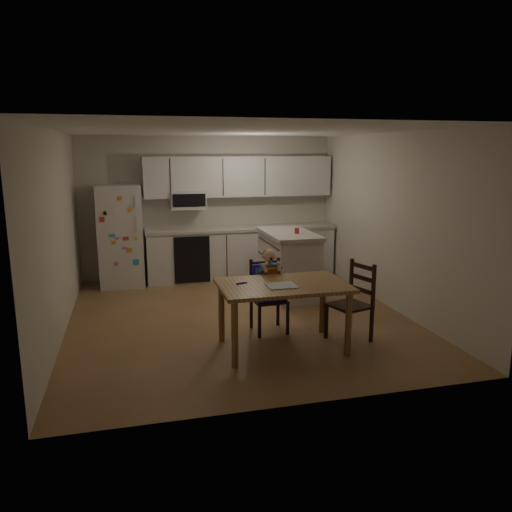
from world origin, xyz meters
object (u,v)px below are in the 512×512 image
object	(u,v)px
refrigerator	(121,236)
red_cup	(297,231)
chair_side	(356,296)
kitchen_island	(288,263)
chair_booster	(268,281)
dining_table	(283,293)

from	to	relation	value
refrigerator	red_cup	world-z (taller)	refrigerator
chair_side	kitchen_island	bearing A→B (deg)	168.06
refrigerator	chair_booster	xyz separation A→B (m)	(1.81, -2.74, -0.20)
kitchen_island	dining_table	size ratio (longest dim) A/B	0.95
red_cup	dining_table	world-z (taller)	red_cup
kitchen_island	red_cup	distance (m)	0.58
refrigerator	kitchen_island	distance (m)	2.86
red_cup	chair_side	world-z (taller)	red_cup
chair_booster	chair_side	world-z (taller)	chair_booster
red_cup	dining_table	bearing A→B (deg)	-113.03
red_cup	chair_booster	xyz separation A→B (m)	(-0.82, -1.30, -0.41)
chair_side	refrigerator	bearing A→B (deg)	-157.46
refrigerator	dining_table	size ratio (longest dim) A/B	1.17
kitchen_island	dining_table	xyz separation A→B (m)	(-0.75, -2.10, 0.16)
red_cup	chair_booster	world-z (taller)	red_cup
kitchen_island	chair_booster	xyz separation A→B (m)	(-0.75, -1.48, 0.14)
red_cup	dining_table	size ratio (longest dim) A/B	0.06
chair_booster	dining_table	bearing A→B (deg)	-92.26
kitchen_island	chair_side	world-z (taller)	kitchen_island
chair_booster	red_cup	bearing A→B (deg)	55.46
red_cup	chair_booster	distance (m)	1.59
kitchen_island	chair_side	bearing A→B (deg)	-84.47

